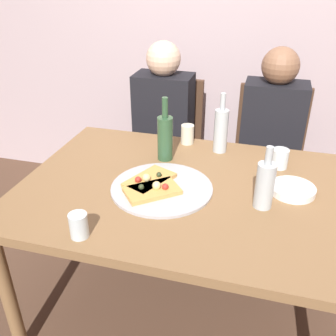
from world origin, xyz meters
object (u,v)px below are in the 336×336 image
object	(u,v)px
tumbler_near	(79,225)
chair_left	(166,139)
dining_table	(183,201)
guest_in_beanie	(270,142)
plate_stack	(293,189)
pizza_slice_last	(153,190)
pizza_tray	(162,188)
tumbler_far	(187,134)
wine_glass	(280,158)
chair_right	(268,150)
wine_bottle	(221,130)
water_bottle	(165,137)
guest_in_sweater	(160,130)
pizza_slice_extra	(149,180)
beer_bottle	(265,184)

from	to	relation	value
tumbler_near	chair_left	world-z (taller)	chair_left
dining_table	guest_in_beanie	xyz separation A→B (m)	(0.35, 0.75, -0.01)
plate_stack	dining_table	bearing A→B (deg)	-170.85
dining_table	pizza_slice_last	distance (m)	0.17
tumbler_near	guest_in_beanie	distance (m)	1.34
pizza_tray	tumbler_far	distance (m)	0.49
dining_table	wine_glass	size ratio (longest dim) A/B	15.44
dining_table	chair_right	size ratio (longest dim) A/B	1.56
tumbler_far	wine_glass	world-z (taller)	tumbler_far
chair_left	guest_in_beanie	bearing A→B (deg)	167.40
dining_table	guest_in_beanie	size ratio (longest dim) A/B	1.20
wine_glass	tumbler_near	bearing A→B (deg)	-133.13
pizza_slice_last	wine_glass	xyz separation A→B (m)	(0.50, 0.39, 0.02)
wine_bottle	water_bottle	xyz separation A→B (m)	(-0.24, -0.16, -0.00)
plate_stack	guest_in_beanie	world-z (taller)	guest_in_beanie
wine_bottle	wine_glass	xyz separation A→B (m)	(0.30, -0.10, -0.07)
wine_bottle	tumbler_far	distance (m)	0.20
pizza_slice_last	guest_in_sweater	size ratio (longest dim) A/B	0.22
water_bottle	pizza_slice_extra	bearing A→B (deg)	-90.05
dining_table	beer_bottle	distance (m)	0.38
tumbler_near	chair_left	size ratio (longest dim) A/B	0.10
beer_bottle	water_bottle	size ratio (longest dim) A/B	0.83
beer_bottle	wine_glass	xyz separation A→B (m)	(0.06, 0.35, -0.06)
pizza_slice_last	pizza_tray	bearing A→B (deg)	65.85
pizza_slice_extra	guest_in_beanie	distance (m)	0.93
water_bottle	guest_in_sweater	world-z (taller)	guest_in_sweater
wine_bottle	guest_in_beanie	world-z (taller)	guest_in_beanie
plate_stack	chair_right	distance (m)	0.87
plate_stack	pizza_slice_extra	bearing A→B (deg)	-170.80
dining_table	tumbler_far	distance (m)	0.46
pizza_tray	chair_left	world-z (taller)	chair_left
tumbler_far	guest_in_beanie	bearing A→B (deg)	36.19
pizza_tray	pizza_slice_last	xyz separation A→B (m)	(-0.02, -0.05, 0.02)
water_bottle	chair_right	bearing A→B (deg)	53.65
tumbler_far	chair_left	distance (m)	0.59
pizza_slice_last	guest_in_sweater	world-z (taller)	guest_in_sweater
tumbler_far	chair_right	distance (m)	0.69
wine_glass	chair_left	xyz separation A→B (m)	(-0.72, 0.61, -0.25)
plate_stack	chair_right	xyz separation A→B (m)	(-0.10, 0.83, -0.22)
beer_bottle	guest_in_beanie	bearing A→B (deg)	89.04
wine_bottle	plate_stack	world-z (taller)	wine_bottle
guest_in_sweater	pizza_slice_last	bearing A→B (deg)	104.62
pizza_tray	guest_in_beanie	size ratio (longest dim) A/B	0.37
pizza_slice_last	water_bottle	distance (m)	0.35
pizza_slice_extra	guest_in_sweater	distance (m)	0.80
pizza_tray	wine_glass	xyz separation A→B (m)	(0.48, 0.34, 0.04)
guest_in_sweater	water_bottle	bearing A→B (deg)	109.29
beer_bottle	chair_left	size ratio (longest dim) A/B	0.29
tumbler_far	chair_left	bearing A→B (deg)	117.86
tumbler_far	pizza_tray	bearing A→B (deg)	-90.11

